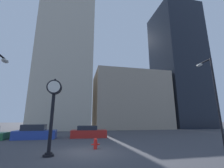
{
  "coord_description": "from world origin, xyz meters",
  "views": [
    {
      "loc": [
        -0.48,
        -10.59,
        2.07
      ],
      "look_at": [
        4.1,
        10.8,
        7.23
      ],
      "focal_mm": 24.0,
      "sensor_mm": 36.0,
      "label": 1
    }
  ],
  "objects": [
    {
      "name": "street_clock",
      "position": [
        -2.11,
        -0.79,
        3.04
      ],
      "size": [
        0.89,
        0.61,
        4.6
      ],
      "color": "black",
      "rests_on": "ground_plane"
    },
    {
      "name": "ground_plane",
      "position": [
        0.0,
        0.0,
        0.0
      ],
      "size": [
        200.0,
        200.0,
        0.0
      ],
      "primitive_type": "plane",
      "color": "#424247"
    },
    {
      "name": "car_blue",
      "position": [
        -5.1,
        7.87,
        0.64
      ],
      "size": [
        4.28,
        2.04,
        1.52
      ],
      "rotation": [
        0.0,
        0.0,
        0.02
      ],
      "color": "#28429E",
      "rests_on": "ground_plane"
    },
    {
      "name": "building_storefront_row",
      "position": [
        11.09,
        24.0,
        6.37
      ],
      "size": [
        16.58,
        12.0,
        12.75
      ],
      "color": "gray",
      "rests_on": "ground_plane"
    },
    {
      "name": "street_lamp_right",
      "position": [
        9.69,
        -0.87,
        4.54
      ],
      "size": [
        0.36,
        1.57,
        6.92
      ],
      "color": "black",
      "rests_on": "ground_plane"
    },
    {
      "name": "building_tall_tower",
      "position": [
        -3.97,
        24.0,
        19.0
      ],
      "size": [
        11.42,
        12.0,
        38.0
      ],
      "color": "#BCB29E",
      "rests_on": "ground_plane"
    },
    {
      "name": "fire_hydrant_near",
      "position": [
        0.75,
        0.81,
        0.38
      ],
      "size": [
        0.59,
        0.26,
        0.74
      ],
      "color": "red",
      "rests_on": "ground_plane"
    },
    {
      "name": "car_red",
      "position": [
        0.68,
        7.97,
        0.57
      ],
      "size": [
        4.18,
        2.1,
        1.34
      ],
      "rotation": [
        0.0,
        0.0,
        -0.06
      ],
      "color": "red",
      "rests_on": "ground_plane"
    },
    {
      "name": "building_glass_modern",
      "position": [
        25.5,
        24.0,
        16.68
      ],
      "size": [
        10.65,
        12.0,
        33.36
      ],
      "color": "black",
      "rests_on": "ground_plane"
    }
  ]
}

